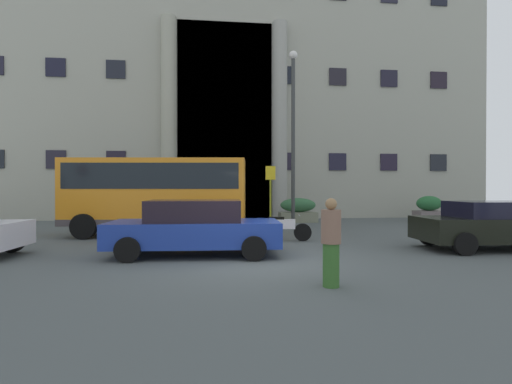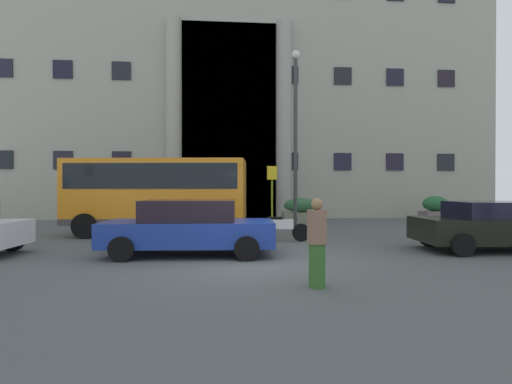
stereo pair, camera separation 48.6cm
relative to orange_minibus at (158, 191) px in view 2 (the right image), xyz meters
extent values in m
cube|color=#4A5152|center=(3.10, -5.50, -1.77)|extent=(80.00, 64.00, 0.12)
cube|color=#9D9D8E|center=(3.10, 12.00, 6.01)|extent=(32.16, 9.00, 15.43)
cube|color=black|center=(2.80, 7.56, 4.04)|extent=(5.48, 0.12, 11.49)
cylinder|color=#A09F8D|center=(-0.38, 7.25, 4.04)|extent=(0.87, 0.87, 11.49)
cylinder|color=#9C9C93|center=(5.98, 7.25, 4.04)|extent=(0.87, 0.87, 11.49)
cube|color=black|center=(-9.76, 7.46, 1.68)|extent=(1.06, 0.08, 1.03)
cube|color=black|center=(-6.54, 7.46, 1.68)|extent=(1.06, 0.08, 1.03)
cube|color=black|center=(-3.33, 7.46, 1.68)|extent=(1.06, 0.08, 1.03)
cube|color=black|center=(6.32, 7.46, 1.68)|extent=(1.06, 0.08, 1.03)
cube|color=black|center=(9.54, 7.46, 1.68)|extent=(1.06, 0.08, 1.03)
cube|color=black|center=(12.75, 7.46, 1.68)|extent=(1.06, 0.08, 1.03)
cube|color=black|center=(15.97, 7.46, 1.68)|extent=(1.06, 0.08, 1.03)
cube|color=black|center=(-9.76, 7.46, 6.78)|extent=(1.06, 0.08, 1.03)
cube|color=black|center=(-6.54, 7.46, 6.78)|extent=(1.06, 0.08, 1.03)
cube|color=black|center=(-3.33, 7.46, 6.78)|extent=(1.06, 0.08, 1.03)
cube|color=black|center=(6.32, 7.46, 6.78)|extent=(1.06, 0.08, 1.03)
cube|color=black|center=(9.54, 7.46, 6.78)|extent=(1.06, 0.08, 1.03)
cube|color=black|center=(12.75, 7.46, 6.78)|extent=(1.06, 0.08, 1.03)
cube|color=black|center=(15.97, 7.46, 6.78)|extent=(1.06, 0.08, 1.03)
cube|color=orange|center=(-0.01, 0.00, -0.04)|extent=(6.84, 2.88, 2.43)
cube|color=black|center=(-0.01, 0.00, 0.53)|extent=(6.44, 2.86, 0.92)
cube|color=black|center=(3.23, -0.33, 0.32)|extent=(0.25, 1.86, 1.15)
cube|color=#4B4446|center=(-0.01, 0.00, -1.14)|extent=(6.84, 2.92, 0.24)
cylinder|color=black|center=(2.42, 0.87, -1.26)|extent=(0.92, 0.37, 0.90)
cylinder|color=black|center=(2.19, -1.34, -1.26)|extent=(0.92, 0.37, 0.90)
cylinder|color=black|center=(-2.21, 1.34, -1.26)|extent=(0.92, 0.37, 0.90)
cylinder|color=black|center=(-2.43, -0.87, -1.26)|extent=(0.92, 0.37, 0.90)
cylinder|color=#939D1D|center=(4.63, 1.93, -0.35)|extent=(0.08, 0.08, 2.73)
cube|color=yellow|center=(4.63, 1.90, 0.77)|extent=(0.44, 0.03, 0.60)
cube|color=gray|center=(6.57, 5.00, -1.44)|extent=(1.98, 0.83, 0.54)
ellipsoid|color=#31603A|center=(6.57, 5.00, -0.80)|extent=(1.90, 0.75, 0.74)
cube|color=slate|center=(13.93, 5.04, -1.43)|extent=(1.48, 0.99, 0.56)
ellipsoid|color=#245D30|center=(13.93, 5.04, -0.74)|extent=(1.42, 0.90, 0.82)
cube|color=gray|center=(-3.80, 4.97, -1.45)|extent=(2.00, 0.77, 0.51)
ellipsoid|color=#164E1B|center=(-3.80, 4.97, -0.75)|extent=(1.92, 0.69, 0.89)
cube|color=black|center=(10.28, -4.59, -1.10)|extent=(4.46, 2.11, 0.67)
cube|color=black|center=(10.28, -4.59, -0.53)|extent=(2.44, 1.77, 0.47)
cylinder|color=black|center=(8.85, -3.57, -1.40)|extent=(0.63, 0.23, 0.62)
cylinder|color=black|center=(8.75, -5.44, -1.40)|extent=(0.63, 0.23, 0.62)
cylinder|color=black|center=(-3.49, -3.54, -1.40)|extent=(0.63, 0.22, 0.62)
cube|color=#1E399A|center=(1.60, -4.57, -1.12)|extent=(4.56, 2.06, 0.64)
cube|color=black|center=(1.60, -4.57, -0.52)|extent=(2.49, 1.75, 0.56)
cylinder|color=black|center=(3.17, -3.70, -1.40)|extent=(0.63, 0.23, 0.62)
cylinder|color=black|center=(3.09, -5.57, -1.40)|extent=(0.63, 0.23, 0.62)
cylinder|color=black|center=(0.12, -3.57, -1.40)|extent=(0.63, 0.23, 0.62)
cylinder|color=black|center=(0.04, -5.44, -1.40)|extent=(0.63, 0.23, 0.62)
cylinder|color=black|center=(11.73, -2.33, -1.41)|extent=(0.61, 0.25, 0.60)
cylinder|color=black|center=(10.32, -2.72, -1.41)|extent=(0.61, 0.27, 0.60)
cube|color=#263693|center=(11.03, -2.53, -1.13)|extent=(0.97, 0.48, 0.32)
cube|color=black|center=(10.85, -2.57, -0.95)|extent=(0.55, 0.33, 0.12)
cylinder|color=#A5A5A8|center=(11.62, -2.37, -0.83)|extent=(0.17, 0.54, 0.03)
cylinder|color=black|center=(5.11, -2.19, -1.41)|extent=(0.61, 0.19, 0.60)
cylinder|color=black|center=(3.71, -1.99, -1.41)|extent=(0.61, 0.21, 0.60)
cube|color=white|center=(4.41, -2.09, -1.13)|extent=(0.93, 0.37, 0.32)
cube|color=black|center=(4.23, -2.06, -0.95)|extent=(0.54, 0.27, 0.12)
cylinder|color=#A5A5A8|center=(5.00, -2.18, -0.83)|extent=(0.11, 0.55, 0.03)
cylinder|color=#346428|center=(4.21, -8.21, -1.32)|extent=(0.30, 0.30, 0.79)
cylinder|color=#83604E|center=(4.21, -8.21, -0.62)|extent=(0.36, 0.36, 0.61)
sphere|color=#97724A|center=(4.21, -8.21, -0.21)|extent=(0.21, 0.21, 0.21)
cylinder|color=#383B3B|center=(5.87, 2.95, 2.24)|extent=(0.18, 0.18, 7.91)
sphere|color=white|center=(5.87, 2.95, 6.38)|extent=(0.40, 0.40, 0.40)
camera|label=1|loc=(2.08, -14.99, 0.07)|focal=27.08mm
camera|label=2|loc=(2.56, -15.04, 0.07)|focal=27.08mm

